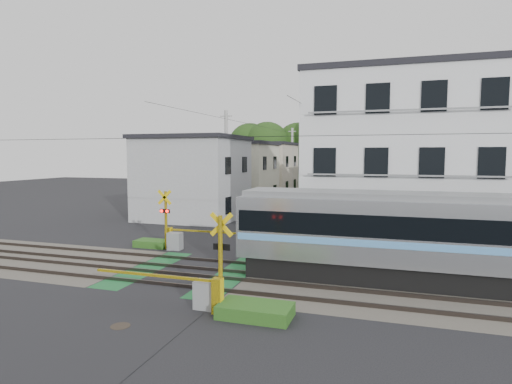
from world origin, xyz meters
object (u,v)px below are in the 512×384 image
(apartment_block, at_px, (402,158))
(crossing_signal_near, at_px, (208,288))
(crossing_signal_far, at_px, (174,236))
(pedestrian, at_px, (328,190))
(manhole_cover, at_px, (120,326))

(apartment_block, bearing_deg, crossing_signal_near, -114.22)
(crossing_signal_far, bearing_deg, pedestrian, 83.04)
(crossing_signal_near, bearing_deg, pedestrian, 92.40)
(crossing_signal_far, height_order, apartment_block, apartment_block)
(crossing_signal_near, height_order, pedestrian, crossing_signal_near)
(apartment_block, relative_size, pedestrian, 6.04)
(crossing_signal_near, relative_size, crossing_signal_far, 1.00)
(crossing_signal_far, bearing_deg, manhole_cover, -70.16)
(crossing_signal_far, bearing_deg, crossing_signal_near, -54.71)
(pedestrian, bearing_deg, crossing_signal_far, 92.44)
(crossing_signal_far, xyz_separation_m, manhole_cover, (3.35, -9.29, -0.70))
(crossing_signal_far, xyz_separation_m, apartment_block, (11.09, 5.84, 3.94))
(pedestrian, distance_m, manhole_cover, 38.98)
(crossing_signal_far, bearing_deg, apartment_block, 27.78)
(manhole_cover, bearing_deg, apartment_block, 62.93)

